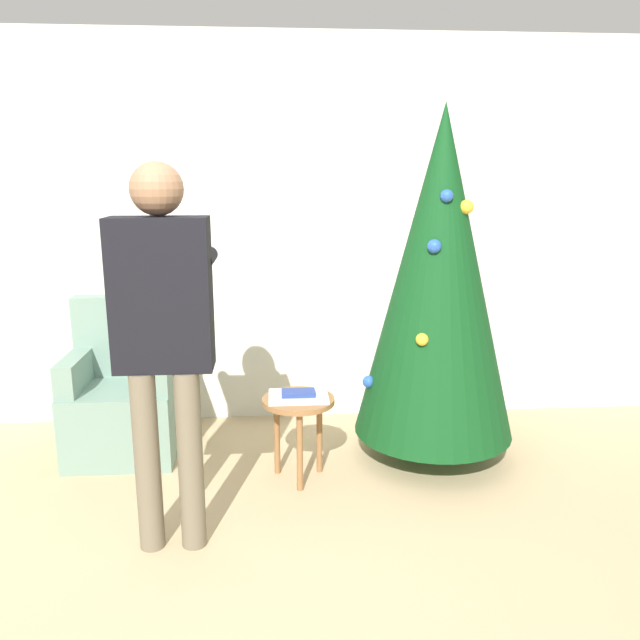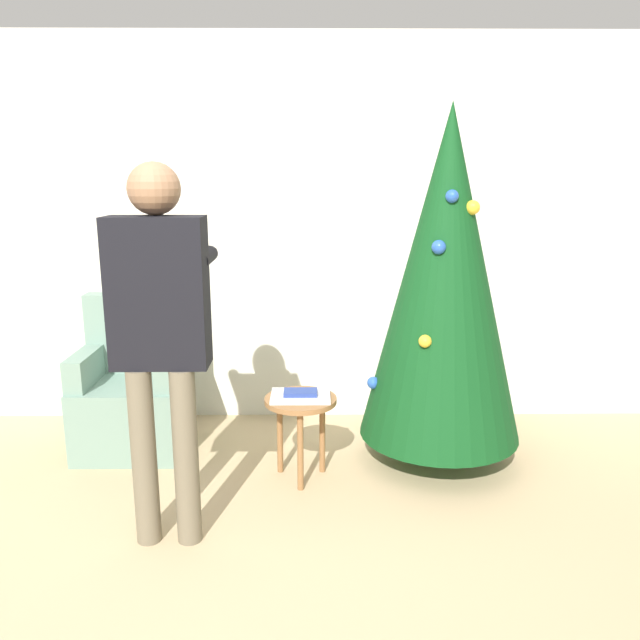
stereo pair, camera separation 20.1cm
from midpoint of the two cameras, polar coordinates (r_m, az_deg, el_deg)
ground_plane at (r=2.86m, az=-8.64°, el=-25.30°), size 14.00×14.00×0.00m
wall_back at (r=4.47m, az=-5.32°, el=7.77°), size 8.00×0.06×2.70m
christmas_tree at (r=3.81m, az=12.85°, el=3.88°), size 0.99×0.99×2.18m
armchair at (r=4.26m, az=-15.35°, el=-6.59°), size 0.67×0.60×1.00m
person_standing at (r=2.97m, az=-12.57°, el=0.06°), size 0.46×0.57×1.83m
side_stool at (r=3.67m, az=-0.20°, el=-8.30°), size 0.42×0.42×0.50m
laptop at (r=3.64m, az=-0.20°, el=-6.99°), size 0.34×0.24×0.02m
book at (r=3.63m, az=-0.20°, el=-6.66°), size 0.19×0.11×0.02m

